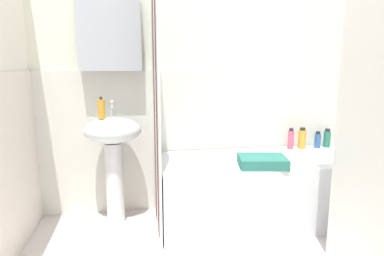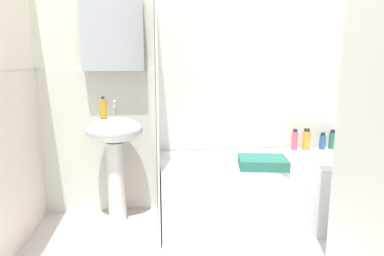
% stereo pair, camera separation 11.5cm
% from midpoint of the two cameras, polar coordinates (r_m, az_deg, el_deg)
% --- Properties ---
extents(wall_back_tiled, '(3.60, 0.18, 2.40)m').
position_cam_midpoint_polar(wall_back_tiled, '(2.98, 2.90, 8.36)').
color(wall_back_tiled, white).
rests_on(wall_back_tiled, ground_plane).
extents(sink, '(0.44, 0.34, 0.85)m').
position_cam_midpoint_polar(sink, '(2.76, -14.01, -2.99)').
color(sink, white).
rests_on(sink, ground_plane).
extents(faucet, '(0.03, 0.12, 0.12)m').
position_cam_midpoint_polar(faucet, '(2.79, -14.15, 3.14)').
color(faucet, silver).
rests_on(faucet, sink).
extents(soap_dispenser, '(0.05, 0.05, 0.17)m').
position_cam_midpoint_polar(soap_dispenser, '(2.70, -15.90, 3.08)').
color(soap_dispenser, gold).
rests_on(soap_dispenser, sink).
extents(bathtub, '(1.62, 0.69, 0.52)m').
position_cam_midpoint_polar(bathtub, '(2.87, 10.10, -9.92)').
color(bathtub, white).
rests_on(bathtub, ground_plane).
extents(shower_curtain, '(0.01, 0.69, 2.00)m').
position_cam_midpoint_polar(shower_curtain, '(2.54, -7.24, 4.75)').
color(shower_curtain, white).
rests_on(shower_curtain, ground_plane).
extents(lotion_bottle, '(0.06, 0.06, 0.17)m').
position_cam_midpoint_polar(lotion_bottle, '(3.30, 20.43, -1.63)').
color(lotion_bottle, '#287356').
rests_on(lotion_bottle, bathtub).
extents(conditioner_bottle, '(0.05, 0.05, 0.15)m').
position_cam_midpoint_polar(conditioner_bottle, '(3.25, 19.04, -1.91)').
color(conditioner_bottle, '#2B5996').
rests_on(conditioner_bottle, bathtub).
extents(body_wash_bottle, '(0.07, 0.07, 0.19)m').
position_cam_midpoint_polar(body_wash_bottle, '(3.17, 16.71, -1.71)').
color(body_wash_bottle, gold).
rests_on(body_wash_bottle, bathtub).
extents(shampoo_bottle, '(0.05, 0.05, 0.18)m').
position_cam_midpoint_polar(shampoo_bottle, '(3.14, 14.96, -1.77)').
color(shampoo_bottle, '#C4516F').
rests_on(shampoo_bottle, bathtub).
extents(towel_folded, '(0.38, 0.31, 0.07)m').
position_cam_midpoint_polar(towel_folded, '(2.57, 10.26, -5.46)').
color(towel_folded, '#2B7162').
rests_on(towel_folded, bathtub).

